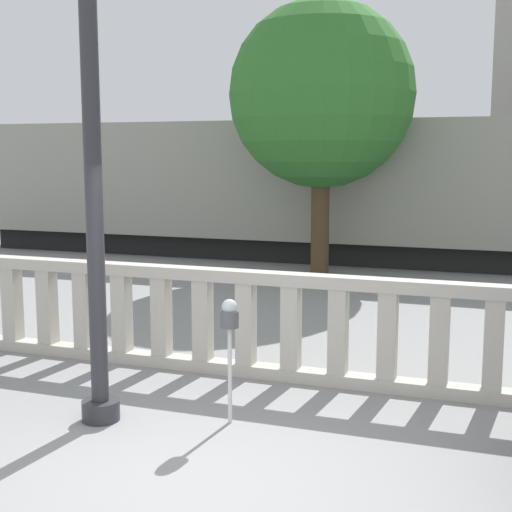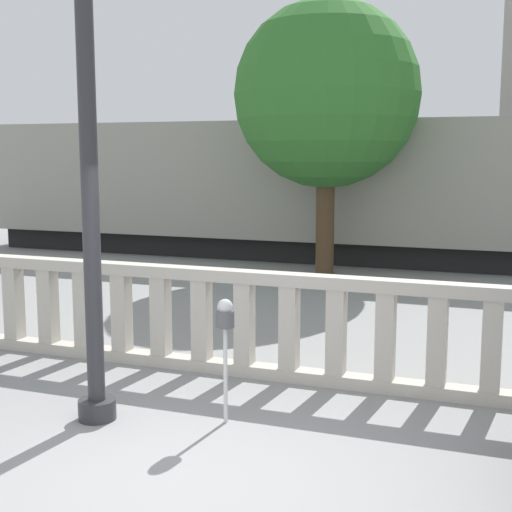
# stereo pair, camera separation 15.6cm
# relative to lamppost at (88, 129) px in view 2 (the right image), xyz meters

# --- Properties ---
(ground_plane) EXTENTS (160.00, 160.00, 0.00)m
(ground_plane) POSITION_rel_lamppost_xyz_m (1.39, -0.98, -2.82)
(ground_plane) COLOR gray
(balustrade) EXTENTS (16.20, 0.24, 1.25)m
(balustrade) POSITION_rel_lamppost_xyz_m (1.39, 1.82, -2.20)
(balustrade) COLOR #BCB5A8
(balustrade) RESTS_ON ground
(lamppost) EXTENTS (0.37, 0.37, 5.34)m
(lamppost) POSITION_rel_lamppost_xyz_m (0.00, 0.00, 0.00)
(lamppost) COLOR #2D2D33
(lamppost) RESTS_ON ground
(parking_meter) EXTENTS (0.18, 0.18, 1.23)m
(parking_meter) POSITION_rel_lamppost_xyz_m (1.22, 0.36, -1.83)
(parking_meter) COLOR silver
(parking_meter) RESTS_ON ground
(tree_left) EXTENTS (3.94, 3.94, 5.79)m
(tree_left) POSITION_rel_lamppost_xyz_m (-0.16, 9.11, 0.98)
(tree_left) COLOR #4C3823
(tree_left) RESTS_ON ground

